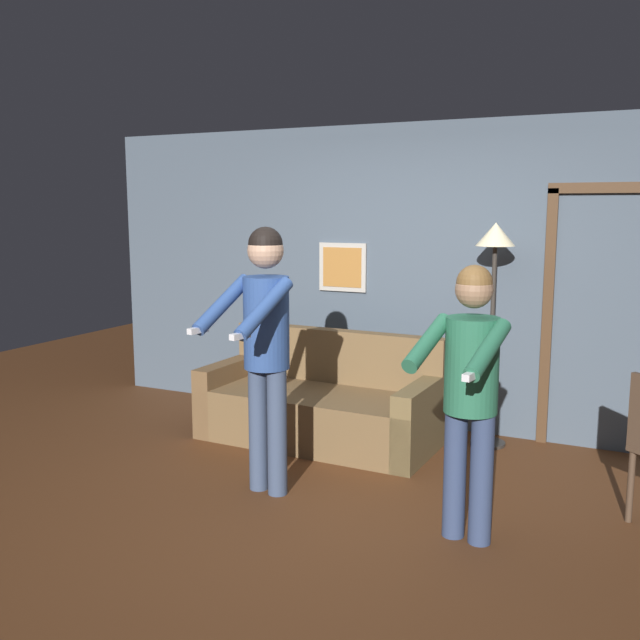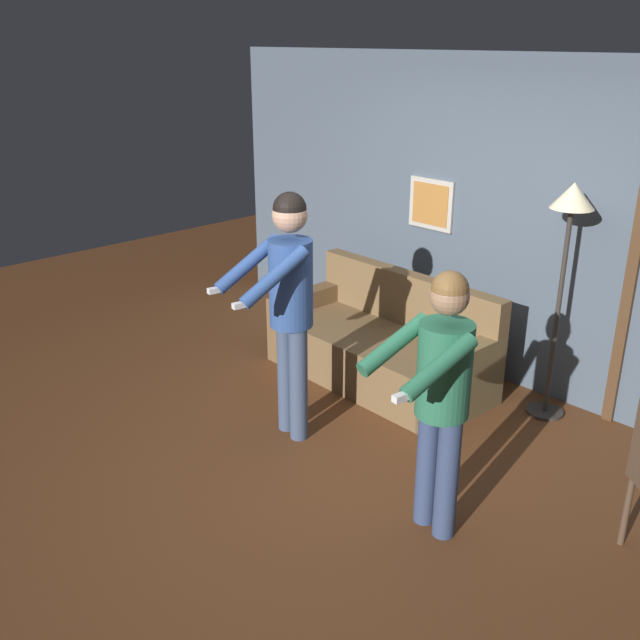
% 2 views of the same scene
% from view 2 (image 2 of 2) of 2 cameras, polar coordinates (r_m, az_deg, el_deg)
% --- Properties ---
extents(ground_plane, '(12.00, 12.00, 0.00)m').
position_cam_2_polar(ground_plane, '(4.95, 0.86, -11.30)').
color(ground_plane, '#593219').
extents(back_wall_assembly, '(6.40, 0.10, 2.60)m').
position_cam_2_polar(back_wall_assembly, '(5.88, 15.10, 7.20)').
color(back_wall_assembly, '#495663').
rests_on(back_wall_assembly, ground_plane).
extents(couch, '(1.92, 0.90, 0.87)m').
position_cam_2_polar(couch, '(5.97, 4.95, -2.29)').
color(couch, brown).
rests_on(couch, ground_plane).
extents(torchiere_lamp, '(0.30, 0.30, 1.78)m').
position_cam_2_polar(torchiere_lamp, '(5.29, 19.28, 6.82)').
color(torchiere_lamp, '#332D28').
rests_on(torchiere_lamp, ground_plane).
extents(person_standing_left, '(0.50, 0.70, 1.77)m').
position_cam_2_polar(person_standing_left, '(4.82, -2.52, 2.11)').
color(person_standing_left, '#3E4D6A').
rests_on(person_standing_left, ground_plane).
extents(person_standing_right, '(0.49, 0.68, 1.59)m').
position_cam_2_polar(person_standing_right, '(3.93, 9.66, -5.09)').
color(person_standing_right, navy).
rests_on(person_standing_right, ground_plane).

